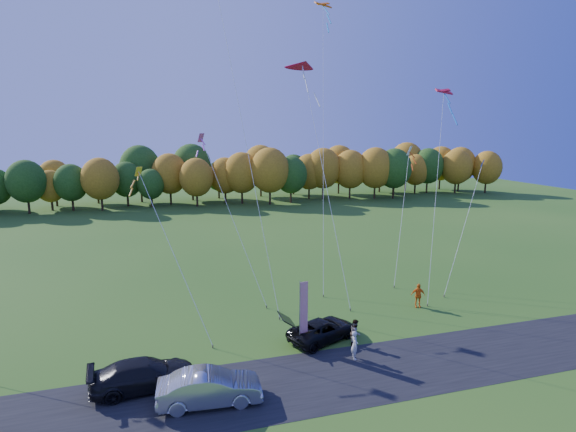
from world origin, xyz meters
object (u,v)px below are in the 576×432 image
object	(u,v)px
person_east	(418,295)
black_suv	(323,330)
silver_sedan	(210,388)
feather_flag	(303,307)

from	to	relation	value
person_east	black_suv	bearing A→B (deg)	-141.50
black_suv	person_east	bearing A→B (deg)	-93.06
black_suv	silver_sedan	size ratio (longest dim) A/B	0.95
black_suv	silver_sedan	distance (m)	9.07
person_east	feather_flag	xyz separation A→B (m)	(-10.29, -3.72, 1.73)
feather_flag	silver_sedan	bearing A→B (deg)	-145.91
person_east	feather_flag	world-z (taller)	feather_flag
person_east	feather_flag	distance (m)	11.08
black_suv	feather_flag	size ratio (longest dim) A/B	1.10
black_suv	feather_flag	bearing A→B (deg)	91.68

